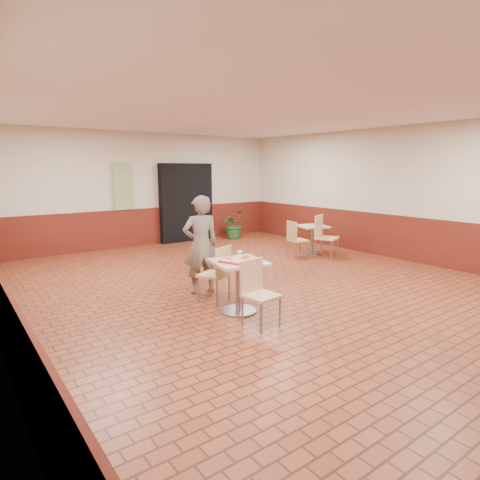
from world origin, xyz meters
TOP-DOWN VIEW (x-y plane):
  - room_shell at (0.00, 0.00)m, footprint 8.01×10.01m
  - wainscot_band at (0.00, 0.00)m, footprint 8.00×10.00m
  - corridor_doorway at (1.20, 4.88)m, footprint 1.60×0.22m
  - promo_poster at (-0.60, 4.94)m, footprint 0.50×0.03m
  - main_table at (-1.05, -0.68)m, footprint 0.72×0.72m
  - chair_main_front at (-1.14, -1.22)m, footprint 0.45×0.45m
  - chair_main_back at (-1.04, -0.11)m, footprint 0.54×0.54m
  - customer at (-1.01, 0.43)m, footprint 0.68×0.53m
  - serving_tray at (-1.05, -0.68)m, footprint 0.49×0.38m
  - ring_donut at (-1.16, -0.61)m, footprint 0.12×0.12m
  - long_john_donut at (-0.95, -0.71)m, footprint 0.17×0.13m
  - paper_cup at (-0.95, -0.57)m, footprint 0.07×0.07m
  - second_table at (2.81, 1.52)m, footprint 0.65×0.65m
  - chair_second_left at (2.15, 1.43)m, footprint 0.46×0.46m
  - chair_second_front at (2.70, 1.07)m, footprint 0.59×0.59m
  - potted_plant at (2.53, 4.40)m, footprint 0.76×0.66m

SIDE VIEW (x-z plane):
  - potted_plant at x=2.53m, z-range 0.00..0.83m
  - second_table at x=2.81m, z-range 0.12..0.81m
  - chair_second_left at x=2.15m, z-range 0.05..0.91m
  - chair_main_front at x=-1.14m, z-range 0.05..0.93m
  - chair_main_back at x=-1.04m, z-range 0.05..0.94m
  - wainscot_band at x=0.00m, z-range 0.00..1.00m
  - main_table at x=-1.05m, z-range 0.13..0.89m
  - chair_second_front at x=2.70m, z-range 0.06..1.04m
  - serving_tray at x=-1.05m, z-range 0.76..0.79m
  - ring_donut at x=-1.16m, z-range 0.79..0.82m
  - long_john_donut at x=-0.95m, z-range 0.79..0.84m
  - customer at x=-1.01m, z-range 0.00..1.63m
  - paper_cup at x=-0.95m, z-range 0.79..0.88m
  - corridor_doorway at x=1.20m, z-range 0.00..2.20m
  - room_shell at x=0.00m, z-range 0.00..3.00m
  - promo_poster at x=-0.60m, z-range 1.00..2.20m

